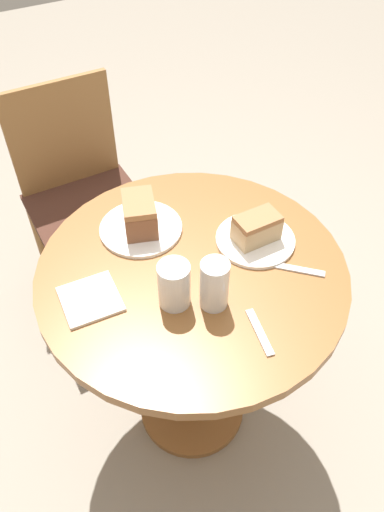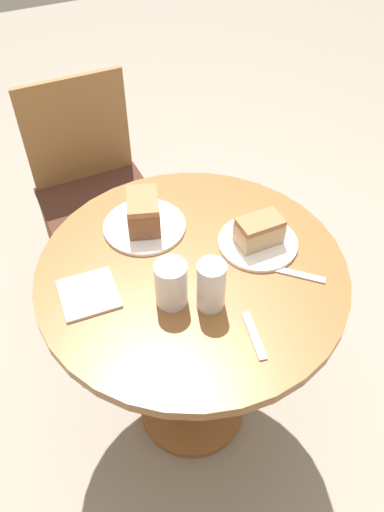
% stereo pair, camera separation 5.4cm
% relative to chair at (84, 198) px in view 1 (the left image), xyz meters
% --- Properties ---
extents(ground_plane, '(8.00, 8.00, 0.00)m').
position_rel_chair_xyz_m(ground_plane, '(0.05, -0.73, -0.45)').
color(ground_plane, gray).
extents(table, '(0.77, 0.77, 0.74)m').
position_rel_chair_xyz_m(table, '(0.05, -0.73, 0.13)').
color(table, brown).
rests_on(table, ground_plane).
extents(chair, '(0.41, 0.44, 0.85)m').
position_rel_chair_xyz_m(chair, '(0.00, 0.00, 0.00)').
color(chair, olive).
rests_on(chair, ground_plane).
extents(plate_near, '(0.21, 0.21, 0.01)m').
position_rel_chair_xyz_m(plate_near, '(0.24, -0.73, 0.29)').
color(plate_near, white).
rests_on(plate_near, table).
extents(plate_far, '(0.22, 0.22, 0.01)m').
position_rel_chair_xyz_m(plate_far, '(-0.00, -0.55, 0.29)').
color(plate_far, white).
rests_on(plate_far, table).
extents(cake_slice_near, '(0.11, 0.07, 0.07)m').
position_rel_chair_xyz_m(cake_slice_near, '(0.24, -0.73, 0.33)').
color(cake_slice_near, tan).
rests_on(cake_slice_near, plate_near).
extents(cake_slice_far, '(0.12, 0.14, 0.09)m').
position_rel_chair_xyz_m(cake_slice_far, '(-0.00, -0.55, 0.34)').
color(cake_slice_far, brown).
rests_on(cake_slice_far, plate_far).
extents(glass_lemonade, '(0.07, 0.07, 0.12)m').
position_rel_chair_xyz_m(glass_lemonade, '(-0.04, -0.80, 0.34)').
color(glass_lemonade, silver).
rests_on(glass_lemonade, table).
extents(glass_water, '(0.07, 0.07, 0.13)m').
position_rel_chair_xyz_m(glass_water, '(0.04, -0.85, 0.34)').
color(glass_water, silver).
rests_on(glass_water, table).
extents(napkin_stack, '(0.14, 0.14, 0.01)m').
position_rel_chair_xyz_m(napkin_stack, '(-0.21, -0.71, 0.29)').
color(napkin_stack, silver).
rests_on(napkin_stack, table).
extents(fork, '(0.13, 0.12, 0.00)m').
position_rel_chair_xyz_m(fork, '(0.26, -0.86, 0.29)').
color(fork, silver).
rests_on(fork, table).
extents(spoon, '(0.05, 0.13, 0.00)m').
position_rel_chair_xyz_m(spoon, '(0.08, -0.97, 0.29)').
color(spoon, silver).
rests_on(spoon, table).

